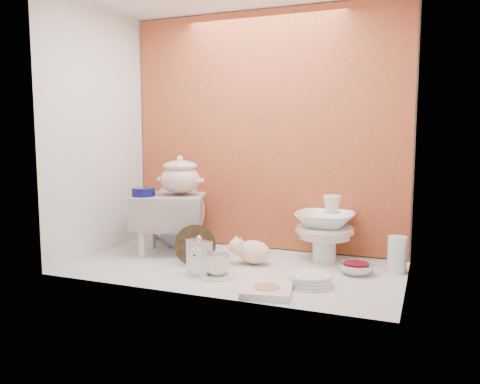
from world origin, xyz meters
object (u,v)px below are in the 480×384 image
object	(u,v)px
gold_rim_teacup	(217,264)
crystal_bowl	(356,269)
step_stool	(170,224)
blue_white_vase	(180,226)
floral_platter	(176,213)
dinner_plate_stack	(310,280)
mantel_clock	(199,256)
porcelain_tower	(325,228)
soup_tureen	(180,175)
plush_pig	(254,252)

from	to	relation	value
gold_rim_teacup	crystal_bowl	xyz separation A→B (m)	(0.66, 0.32, -0.04)
step_stool	gold_rim_teacup	size ratio (longest dim) A/B	3.02
step_stool	blue_white_vase	xyz separation A→B (m)	(-0.03, 0.17, -0.04)
gold_rim_teacup	crystal_bowl	distance (m)	0.74
floral_platter	dinner_plate_stack	distance (m)	1.24
blue_white_vase	crystal_bowl	world-z (taller)	blue_white_vase
crystal_bowl	step_stool	bearing A→B (deg)	177.66
mantel_clock	gold_rim_teacup	world-z (taller)	mantel_clock
step_stool	gold_rim_teacup	xyz separation A→B (m)	(0.49, -0.36, -0.11)
dinner_plate_stack	porcelain_tower	xyz separation A→B (m)	(-0.03, 0.49, 0.16)
soup_tureen	blue_white_vase	size ratio (longest dim) A/B	1.05
step_stool	gold_rim_teacup	distance (m)	0.62
porcelain_tower	crystal_bowl	bearing A→B (deg)	-43.47
plush_pig	porcelain_tower	distance (m)	0.44
soup_tureen	porcelain_tower	distance (m)	0.93
mantel_clock	plush_pig	distance (m)	0.36
soup_tureen	blue_white_vase	world-z (taller)	soup_tureen
step_stool	crystal_bowl	xyz separation A→B (m)	(1.15, -0.05, -0.15)
mantel_clock	crystal_bowl	xyz separation A→B (m)	(0.76, 0.33, -0.08)
porcelain_tower	gold_rim_teacup	bearing A→B (deg)	-130.74
step_stool	floral_platter	distance (m)	0.29
floral_platter	dinner_plate_stack	xyz separation A→B (m)	(1.07, -0.60, -0.18)
soup_tureen	plush_pig	bearing A→B (deg)	-10.84
mantel_clock	crystal_bowl	distance (m)	0.83
blue_white_vase	plush_pig	world-z (taller)	blue_white_vase
plush_pig	porcelain_tower	xyz separation A→B (m)	(0.36, 0.22, 0.12)
step_stool	crystal_bowl	size ratio (longest dim) A/B	2.31
gold_rim_teacup	crystal_bowl	bearing A→B (deg)	25.60
crystal_bowl	floral_platter	bearing A→B (deg)	165.98
soup_tureen	blue_white_vase	bearing A→B (deg)	121.65
blue_white_vase	gold_rim_teacup	world-z (taller)	blue_white_vase
floral_platter	porcelain_tower	world-z (taller)	floral_platter
step_stool	porcelain_tower	size ratio (longest dim) A/B	1.08
plush_pig	gold_rim_teacup	world-z (taller)	plush_pig
mantel_clock	soup_tureen	bearing A→B (deg)	144.76
floral_platter	porcelain_tower	bearing A→B (deg)	-6.01
step_stool	plush_pig	xyz separation A→B (m)	(0.58, -0.07, -0.11)
porcelain_tower	step_stool	bearing A→B (deg)	-170.52
step_stool	plush_pig	world-z (taller)	step_stool
step_stool	mantel_clock	distance (m)	0.55
floral_platter	step_stool	bearing A→B (deg)	-69.18
mantel_clock	blue_white_vase	bearing A→B (deg)	142.99
blue_white_vase	soup_tureen	bearing A→B (deg)	-58.35
step_stool	mantel_clock	world-z (taller)	step_stool
floral_platter	porcelain_tower	distance (m)	1.04
dinner_plate_stack	crystal_bowl	size ratio (longest dim) A/B	1.21
porcelain_tower	mantel_clock	bearing A→B (deg)	-135.76
blue_white_vase	crystal_bowl	size ratio (longest dim) A/B	1.51
soup_tureen	step_stool	bearing A→B (deg)	-152.82
dinner_plate_stack	blue_white_vase	bearing A→B (deg)	153.16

